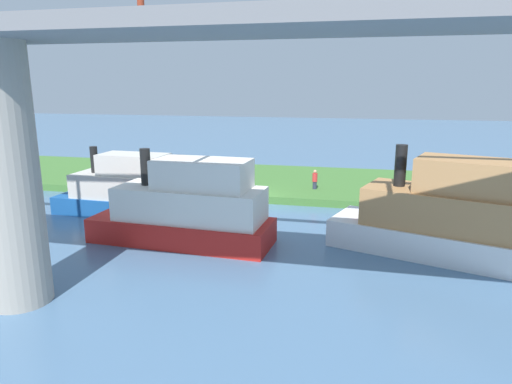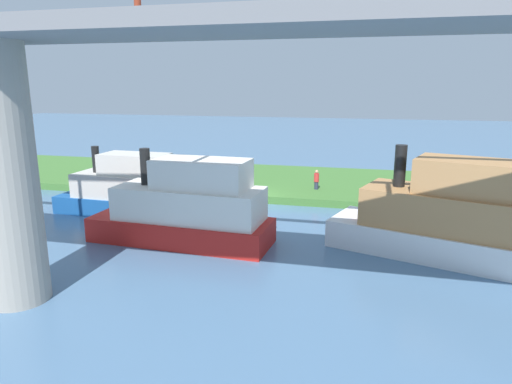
{
  "view_description": "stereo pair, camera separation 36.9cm",
  "coord_description": "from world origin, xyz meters",
  "px_view_note": "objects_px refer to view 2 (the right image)",
  "views": [
    {
      "loc": [
        -7.13,
        28.77,
        7.81
      ],
      "look_at": [
        -1.62,
        5.0,
        2.0
      ],
      "focal_mm": 31.94,
      "sensor_mm": 36.0,
      "label": 1
    },
    {
      "loc": [
        -7.49,
        28.69,
        7.81
      ],
      "look_at": [
        -1.62,
        5.0,
        2.0
      ],
      "focal_mm": 31.94,
      "sensor_mm": 36.0,
      "label": 2
    }
  ],
  "objects_px": {
    "bridge_pylon": "(5,178)",
    "person_on_bank": "(316,180)",
    "riverboat_paddlewheel": "(448,218)",
    "skiff_small": "(125,189)",
    "houseboat_blue": "(186,209)",
    "mooring_post": "(245,186)"
  },
  "relations": [
    {
      "from": "mooring_post",
      "to": "houseboat_blue",
      "type": "bearing_deg",
      "value": 86.0
    },
    {
      "from": "mooring_post",
      "to": "riverboat_paddlewheel",
      "type": "distance_m",
      "value": 14.21
    },
    {
      "from": "skiff_small",
      "to": "riverboat_paddlewheel",
      "type": "distance_m",
      "value": 18.29
    },
    {
      "from": "mooring_post",
      "to": "houseboat_blue",
      "type": "xyz_separation_m",
      "value": [
        0.63,
        8.95,
        0.71
      ]
    },
    {
      "from": "houseboat_blue",
      "to": "riverboat_paddlewheel",
      "type": "bearing_deg",
      "value": -175.41
    },
    {
      "from": "riverboat_paddlewheel",
      "to": "houseboat_blue",
      "type": "bearing_deg",
      "value": 4.59
    },
    {
      "from": "bridge_pylon",
      "to": "skiff_small",
      "type": "height_order",
      "value": "bridge_pylon"
    },
    {
      "from": "skiff_small",
      "to": "riverboat_paddlewheel",
      "type": "height_order",
      "value": "riverboat_paddlewheel"
    },
    {
      "from": "skiff_small",
      "to": "houseboat_blue",
      "type": "relative_size",
      "value": 0.87
    },
    {
      "from": "bridge_pylon",
      "to": "mooring_post",
      "type": "distance_m",
      "value": 17.24
    },
    {
      "from": "mooring_post",
      "to": "skiff_small",
      "type": "height_order",
      "value": "skiff_small"
    },
    {
      "from": "skiff_small",
      "to": "mooring_post",
      "type": "bearing_deg",
      "value": -141.92
    },
    {
      "from": "mooring_post",
      "to": "houseboat_blue",
      "type": "relative_size",
      "value": 0.11
    },
    {
      "from": "bridge_pylon",
      "to": "riverboat_paddlewheel",
      "type": "relative_size",
      "value": 0.88
    },
    {
      "from": "houseboat_blue",
      "to": "riverboat_paddlewheel",
      "type": "height_order",
      "value": "riverboat_paddlewheel"
    },
    {
      "from": "bridge_pylon",
      "to": "person_on_bank",
      "type": "relative_size",
      "value": 6.62
    },
    {
      "from": "person_on_bank",
      "to": "riverboat_paddlewheel",
      "type": "distance_m",
      "value": 12.57
    },
    {
      "from": "bridge_pylon",
      "to": "houseboat_blue",
      "type": "distance_m",
      "value": 8.71
    },
    {
      "from": "skiff_small",
      "to": "houseboat_blue",
      "type": "xyz_separation_m",
      "value": [
        -5.67,
        4.01,
        0.21
      ]
    },
    {
      "from": "houseboat_blue",
      "to": "riverboat_paddlewheel",
      "type": "xyz_separation_m",
      "value": [
        -12.37,
        -0.99,
        0.13
      ]
    },
    {
      "from": "skiff_small",
      "to": "houseboat_blue",
      "type": "bearing_deg",
      "value": 144.69
    },
    {
      "from": "bridge_pylon",
      "to": "houseboat_blue",
      "type": "relative_size",
      "value": 0.99
    }
  ]
}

